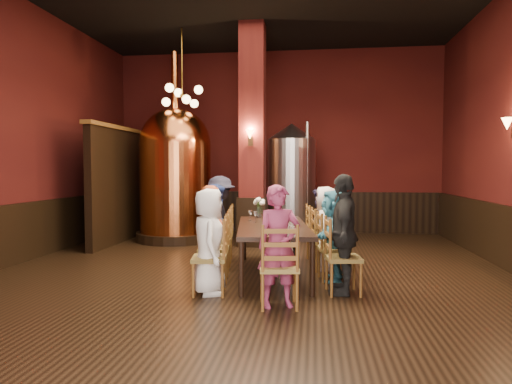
# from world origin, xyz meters

# --- Properties ---
(room) EXTENTS (10.00, 10.02, 4.50)m
(room) POSITION_xyz_m (0.00, 0.00, 2.25)
(room) COLOR black
(room) RESTS_ON ground
(wainscot_back) EXTENTS (7.90, 0.08, 1.00)m
(wainscot_back) POSITION_xyz_m (0.00, 4.96, 0.50)
(wainscot_back) COLOR black
(wainscot_back) RESTS_ON ground
(column) EXTENTS (0.58, 0.58, 4.50)m
(column) POSITION_xyz_m (-0.30, 2.80, 2.25)
(column) COLOR #4D1410
(column) RESTS_ON ground
(partition) EXTENTS (0.22, 3.50, 2.40)m
(partition) POSITION_xyz_m (-3.20, 3.20, 1.20)
(partition) COLOR black
(partition) RESTS_ON ground
(pendant_cluster) EXTENTS (0.90, 0.90, 1.70)m
(pendant_cluster) POSITION_xyz_m (-1.80, 2.90, 3.10)
(pendant_cluster) COLOR #A57226
(pendant_cluster) RESTS_ON room
(sconce_column) EXTENTS (0.20, 0.20, 0.36)m
(sconce_column) POSITION_xyz_m (-0.30, 2.50, 2.20)
(sconce_column) COLOR black
(sconce_column) RESTS_ON column
(dining_table) EXTENTS (1.32, 2.51, 0.75)m
(dining_table) POSITION_xyz_m (0.35, 0.24, 0.69)
(dining_table) COLOR black
(dining_table) RESTS_ON ground
(chair_0) EXTENTS (0.52, 0.52, 0.92)m
(chair_0) POSITION_xyz_m (-0.35, -0.87, 0.46)
(chair_0) COLOR brown
(chair_0) RESTS_ON ground
(person_0) EXTENTS (0.58, 0.74, 1.34)m
(person_0) POSITION_xyz_m (-0.35, -0.87, 0.67)
(person_0) COLOR white
(person_0) RESTS_ON ground
(chair_1) EXTENTS (0.52, 0.52, 0.92)m
(chair_1) POSITION_xyz_m (-0.45, -0.21, 0.46)
(chair_1) COLOR brown
(chair_1) RESTS_ON ground
(person_1) EXTENTS (0.33, 0.50, 1.35)m
(person_1) POSITION_xyz_m (-0.45, -0.21, 0.67)
(person_1) COLOR #9A391A
(person_1) RESTS_ON ground
(chair_2) EXTENTS (0.52, 0.52, 0.92)m
(chair_2) POSITION_xyz_m (-0.54, 0.45, 0.46)
(chair_2) COLOR brown
(chair_2) RESTS_ON ground
(person_2) EXTENTS (0.41, 0.69, 1.35)m
(person_2) POSITION_xyz_m (-0.54, 0.45, 0.67)
(person_2) COLOR navy
(person_2) RESTS_ON ground
(chair_3) EXTENTS (0.52, 0.52, 0.92)m
(chair_3) POSITION_xyz_m (-0.63, 1.11, 0.46)
(chair_3) COLOR brown
(chair_3) RESTS_ON ground
(person_3) EXTENTS (0.74, 1.04, 1.46)m
(person_3) POSITION_xyz_m (-0.63, 1.11, 0.73)
(person_3) COLOR black
(person_3) RESTS_ON ground
(chair_4) EXTENTS (0.52, 0.52, 0.92)m
(chair_4) POSITION_xyz_m (1.33, -0.64, 0.46)
(chair_4) COLOR brown
(chair_4) RESTS_ON ground
(person_4) EXTENTS (0.43, 0.91, 1.52)m
(person_4) POSITION_xyz_m (1.33, -0.64, 0.76)
(person_4) COLOR black
(person_4) RESTS_ON ground
(chair_5) EXTENTS (0.52, 0.52, 0.92)m
(chair_5) POSITION_xyz_m (1.24, 0.03, 0.46)
(chair_5) COLOR brown
(chair_5) RESTS_ON ground
(person_5) EXTENTS (0.50, 1.23, 1.29)m
(person_5) POSITION_xyz_m (1.24, 0.03, 0.65)
(person_5) COLOR teal
(person_5) RESTS_ON ground
(chair_6) EXTENTS (0.52, 0.52, 0.92)m
(chair_6) POSITION_xyz_m (1.15, 0.68, 0.46)
(chair_6) COLOR brown
(chair_6) RESTS_ON ground
(person_6) EXTENTS (0.49, 0.68, 1.31)m
(person_6) POSITION_xyz_m (1.15, 0.68, 0.65)
(person_6) COLOR beige
(person_6) RESTS_ON ground
(chair_7) EXTENTS (0.52, 0.52, 0.92)m
(chair_7) POSITION_xyz_m (1.05, 1.35, 0.46)
(chair_7) COLOR brown
(chair_7) RESTS_ON ground
(person_7) EXTENTS (0.34, 0.63, 1.26)m
(person_7) POSITION_xyz_m (1.05, 1.35, 0.63)
(person_7) COLOR #1E1831
(person_7) RESTS_ON ground
(chair_8) EXTENTS (0.52, 0.52, 0.92)m
(chair_8) POSITION_xyz_m (0.56, -1.30, 0.46)
(chair_8) COLOR brown
(chair_8) RESTS_ON ground
(person_8) EXTENTS (0.60, 0.50, 1.40)m
(person_8) POSITION_xyz_m (0.56, -1.30, 0.70)
(person_8) COLOR #8F2F56
(person_8) RESTS_ON ground
(copper_kettle) EXTENTS (1.74, 1.74, 4.10)m
(copper_kettle) POSITION_xyz_m (-2.07, 3.25, 1.50)
(copper_kettle) COLOR black
(copper_kettle) RESTS_ON ground
(steel_vessel) EXTENTS (1.16, 1.16, 2.59)m
(steel_vessel) POSITION_xyz_m (0.45, 3.79, 1.29)
(steel_vessel) COLOR #B2B2B7
(steel_vessel) RESTS_ON ground
(rose_vase) EXTENTS (0.21, 0.21, 0.35)m
(rose_vase) POSITION_xyz_m (0.03, 1.20, 0.98)
(rose_vase) COLOR white
(rose_vase) RESTS_ON dining_table
(wine_glass_0) EXTENTS (0.07, 0.07, 0.17)m
(wine_glass_0) POSITION_xyz_m (0.40, -0.71, 0.83)
(wine_glass_0) COLOR white
(wine_glass_0) RESTS_ON dining_table
(wine_glass_1) EXTENTS (0.07, 0.07, 0.17)m
(wine_glass_1) POSITION_xyz_m (0.45, 0.00, 0.83)
(wine_glass_1) COLOR white
(wine_glass_1) RESTS_ON dining_table
(wine_glass_2) EXTENTS (0.07, 0.07, 0.17)m
(wine_glass_2) POSITION_xyz_m (-0.05, 0.70, 0.83)
(wine_glass_2) COLOR white
(wine_glass_2) RESTS_ON dining_table
(wine_glass_3) EXTENTS (0.07, 0.07, 0.17)m
(wine_glass_3) POSITION_xyz_m (0.34, 0.42, 0.83)
(wine_glass_3) COLOR white
(wine_glass_3) RESTS_ON dining_table
(wine_glass_4) EXTENTS (0.07, 0.07, 0.17)m
(wine_glass_4) POSITION_xyz_m (0.05, 0.51, 0.83)
(wine_glass_4) COLOR white
(wine_glass_4) RESTS_ON dining_table
(wine_glass_5) EXTENTS (0.07, 0.07, 0.17)m
(wine_glass_5) POSITION_xyz_m (0.61, 0.07, 0.83)
(wine_glass_5) COLOR white
(wine_glass_5) RESTS_ON dining_table
(wine_glass_6) EXTENTS (0.07, 0.07, 0.17)m
(wine_glass_6) POSITION_xyz_m (0.30, -0.03, 0.83)
(wine_glass_6) COLOR white
(wine_glass_6) RESTS_ON dining_table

